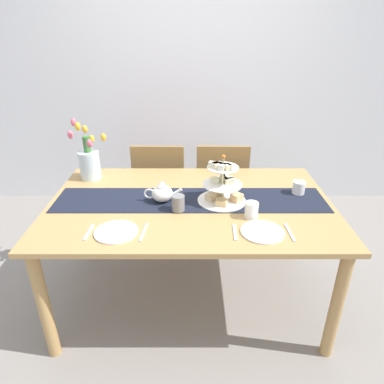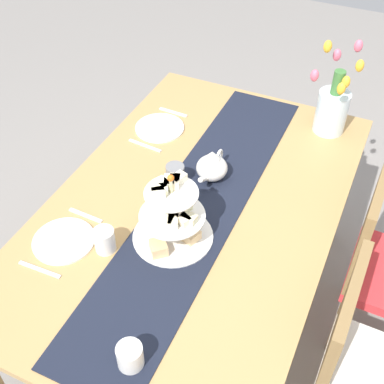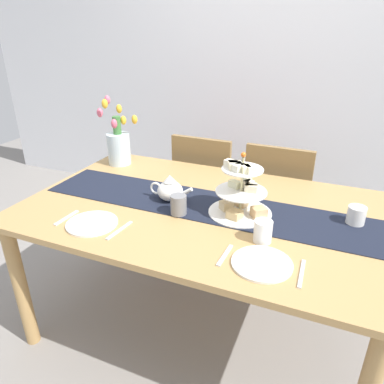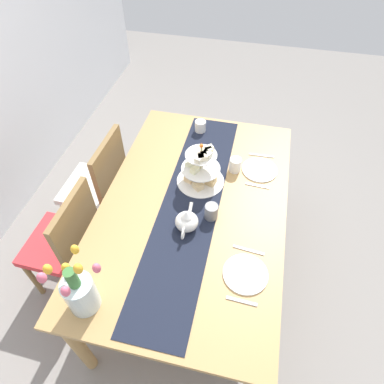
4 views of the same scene
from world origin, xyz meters
TOP-DOWN VIEW (x-y plane):
  - ground_plane at (0.00, 0.00)m, footprint 8.00×8.00m
  - room_wall_rear at (0.00, 1.65)m, footprint 6.00×0.08m
  - dining_table at (0.00, 0.00)m, footprint 1.75×1.09m
  - chair_left at (-0.26, 0.77)m, footprint 0.43×0.43m
  - chair_right at (0.26, 0.77)m, footprint 0.43×0.43m
  - table_runner at (0.00, 0.02)m, footprint 1.68×0.34m
  - tiered_cake_stand at (0.20, 0.00)m, footprint 0.30×0.30m
  - teapot at (-0.17, 0.00)m, footprint 0.24×0.13m
  - tulip_vase at (-0.71, 0.36)m, footprint 0.24×0.20m
  - cream_jug at (0.70, 0.11)m, footprint 0.08×0.08m
  - dinner_plate_left at (-0.39, -0.36)m, footprint 0.23×0.23m
  - fork_left at (-0.54, -0.36)m, footprint 0.02×0.15m
  - knife_left at (-0.25, -0.36)m, footprint 0.03×0.17m
  - dinner_plate_right at (0.38, -0.36)m, footprint 0.23×0.23m
  - fork_right at (0.24, -0.36)m, footprint 0.02×0.15m
  - knife_right at (0.53, -0.36)m, footprint 0.02×0.17m
  - mug_grey at (-0.07, -0.12)m, footprint 0.08×0.08m
  - mug_white_text at (0.35, -0.20)m, footprint 0.08×0.08m

SIDE VIEW (x-z plane):
  - ground_plane at x=0.00m, z-range 0.00..0.00m
  - chair_left at x=-0.26m, z-range 0.05..0.96m
  - chair_right at x=0.26m, z-range 0.05..0.96m
  - dining_table at x=0.00m, z-range 0.29..1.06m
  - table_runner at x=0.00m, z-range 0.77..0.77m
  - fork_left at x=-0.54m, z-range 0.77..0.77m
  - knife_left at x=-0.25m, z-range 0.77..0.77m
  - fork_right at x=0.24m, z-range 0.77..0.77m
  - knife_right at x=0.53m, z-range 0.77..0.77m
  - dinner_plate_left at x=-0.39m, z-range 0.77..0.78m
  - dinner_plate_right at x=0.38m, z-range 0.77..0.78m
  - cream_jug at x=0.70m, z-range 0.77..0.85m
  - mug_white_text at x=0.35m, z-range 0.77..0.86m
  - mug_grey at x=-0.07m, z-range 0.77..0.87m
  - teapot at x=-0.17m, z-range 0.76..0.90m
  - tiered_cake_stand at x=0.20m, z-range 0.72..1.03m
  - tulip_vase at x=-0.71m, z-range 0.69..1.11m
  - room_wall_rear at x=0.00m, z-range 0.00..2.60m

